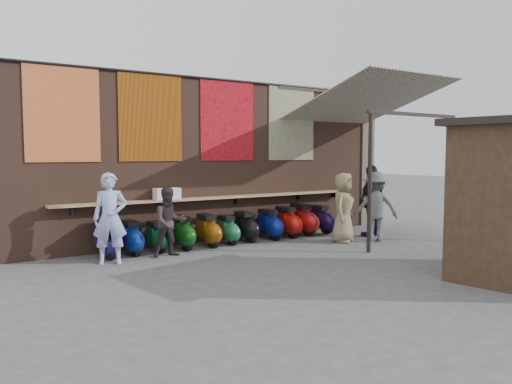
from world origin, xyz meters
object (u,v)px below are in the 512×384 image
scooter_stool_10 (321,219)px  shopper_tan (343,208)px  scooter_stool_1 (131,238)px  scooter_stool_4 (208,231)px  scooter_stool_0 (105,239)px  scooter_stool_8 (287,222)px  shopper_navy (372,201)px  scooter_stool_3 (182,233)px  scooter_stool_5 (227,230)px  scooter_stool_6 (245,227)px  shopper_grey (376,207)px  shelf_box (167,194)px  diner_left (110,218)px  scooter_stool_7 (269,224)px  scooter_stool_9 (303,220)px  diner_right (170,222)px  scooter_stool_2 (157,237)px

scooter_stool_10 → shopper_tan: 1.53m
scooter_stool_1 → scooter_stool_4: 1.83m
scooter_stool_0 → scooter_stool_8: scooter_stool_0 is taller
scooter_stool_1 → shopper_navy: shopper_navy is taller
scooter_stool_3 → scooter_stool_5: bearing=0.2°
scooter_stool_6 → shopper_grey: size_ratio=0.45×
scooter_stool_6 → scooter_stool_8: 1.25m
scooter_stool_8 → shelf_box: bearing=174.5°
scooter_stool_4 → diner_left: bearing=-167.2°
scooter_stool_7 → scooter_stool_1: bearing=179.7°
scooter_stool_1 → scooter_stool_9: size_ratio=0.89×
diner_right → shopper_tan: 4.32m
scooter_stool_10 → shopper_grey: 1.80m
scooter_stool_1 → diner_right: size_ratio=0.53×
shopper_grey → scooter_stool_0: bearing=19.1°
scooter_stool_0 → scooter_stool_1: bearing=2.9°
scooter_stool_10 → shopper_navy: 1.49m
scooter_stool_2 → scooter_stool_10: scooter_stool_10 is taller
diner_left → diner_right: bearing=18.9°
scooter_stool_2 → shopper_navy: bearing=-11.4°
scooter_stool_1 → scooter_stool_9: (4.72, 0.01, 0.05)m
scooter_stool_8 → scooter_stool_7: bearing=179.8°
scooter_stool_2 → diner_left: bearing=-153.4°
shelf_box → scooter_stool_2: size_ratio=0.84×
scooter_stool_0 → shopper_tan: (5.44, -1.33, 0.45)m
shelf_box → shopper_tan: (3.91, -1.65, -0.40)m
scooter_stool_1 → scooter_stool_5: scooter_stool_1 is taller
scooter_stool_6 → diner_left: 3.65m
scooter_stool_3 → scooter_stool_8: bearing=0.2°
scooter_stool_2 → scooter_stool_3: (0.61, -0.02, 0.04)m
scooter_stool_10 → shopper_tan: shopper_tan is taller
diner_right → shopper_tan: (4.25, -0.75, 0.12)m
scooter_stool_5 → diner_right: (-1.75, -0.58, 0.39)m
scooter_stool_3 → shopper_grey: bearing=-20.4°
scooter_stool_8 → diner_right: size_ratio=0.57×
scooter_stool_9 → diner_right: size_ratio=0.59×
scooter_stool_5 → scooter_stool_6: size_ratio=0.93×
scooter_stool_1 → scooter_stool_6: size_ratio=1.00×
scooter_stool_0 → shopper_grey: size_ratio=0.50×
shopper_grey → scooter_stool_4: bearing=10.8°
diner_right → scooter_stool_1: bearing=139.7°
scooter_stool_3 → scooter_stool_9: (3.54, 0.04, 0.03)m
scooter_stool_2 → scooter_stool_9: scooter_stool_9 is taller
scooter_stool_5 → scooter_stool_3: bearing=-179.8°
shopper_tan → scooter_stool_8: bearing=86.9°
diner_right → shopper_navy: bearing=-1.4°
scooter_stool_3 → shopper_tan: bearing=-19.8°
scooter_stool_5 → scooter_stool_10: scooter_stool_10 is taller
diner_right → scooter_stool_5: bearing=22.5°
shopper_tan → shopper_navy: bearing=-20.2°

